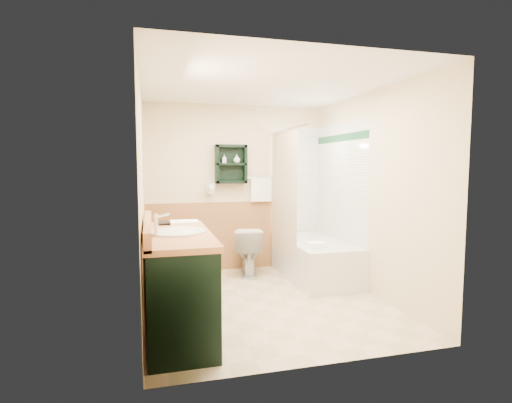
# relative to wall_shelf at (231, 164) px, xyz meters

# --- Properties ---
(floor) EXTENTS (3.00, 3.00, 0.00)m
(floor) POSITION_rel_wall_shelf_xyz_m (0.10, -1.41, -1.55)
(floor) COLOR beige
(floor) RESTS_ON ground
(back_wall) EXTENTS (2.60, 0.04, 2.40)m
(back_wall) POSITION_rel_wall_shelf_xyz_m (0.10, 0.11, -0.35)
(back_wall) COLOR #F4E7BF
(back_wall) RESTS_ON ground
(left_wall) EXTENTS (0.04, 3.00, 2.40)m
(left_wall) POSITION_rel_wall_shelf_xyz_m (-1.22, -1.41, -0.35)
(left_wall) COLOR #F4E7BF
(left_wall) RESTS_ON ground
(right_wall) EXTENTS (0.04, 3.00, 2.40)m
(right_wall) POSITION_rel_wall_shelf_xyz_m (1.42, -1.41, -0.35)
(right_wall) COLOR #F4E7BF
(right_wall) RESTS_ON ground
(ceiling) EXTENTS (2.60, 3.00, 0.04)m
(ceiling) POSITION_rel_wall_shelf_xyz_m (0.10, -1.41, 0.87)
(ceiling) COLOR white
(ceiling) RESTS_ON back_wall
(wainscot_left) EXTENTS (2.98, 2.98, 1.00)m
(wainscot_left) POSITION_rel_wall_shelf_xyz_m (-1.19, -1.41, -1.05)
(wainscot_left) COLOR #B7754A
(wainscot_left) RESTS_ON left_wall
(wainscot_back) EXTENTS (2.58, 2.58, 1.00)m
(wainscot_back) POSITION_rel_wall_shelf_xyz_m (0.10, 0.08, -1.05)
(wainscot_back) COLOR #B7754A
(wainscot_back) RESTS_ON back_wall
(mirror_frame) EXTENTS (1.30, 1.30, 1.00)m
(mirror_frame) POSITION_rel_wall_shelf_xyz_m (-1.17, -1.96, -0.05)
(mirror_frame) COLOR brown
(mirror_frame) RESTS_ON left_wall
(mirror_glass) EXTENTS (1.20, 1.20, 0.90)m
(mirror_glass) POSITION_rel_wall_shelf_xyz_m (-1.17, -1.96, -0.05)
(mirror_glass) COLOR white
(mirror_glass) RESTS_ON left_wall
(tile_right) EXTENTS (1.50, 1.50, 2.10)m
(tile_right) POSITION_rel_wall_shelf_xyz_m (1.38, -0.66, -0.50)
(tile_right) COLOR white
(tile_right) RESTS_ON right_wall
(tile_back) EXTENTS (0.95, 0.95, 2.10)m
(tile_back) POSITION_rel_wall_shelf_xyz_m (1.13, 0.07, -0.50)
(tile_back) COLOR white
(tile_back) RESTS_ON back_wall
(tile_accent) EXTENTS (1.50, 1.50, 0.10)m
(tile_accent) POSITION_rel_wall_shelf_xyz_m (1.37, -0.66, 0.35)
(tile_accent) COLOR #154A29
(tile_accent) RESTS_ON right_wall
(wall_shelf) EXTENTS (0.45, 0.15, 0.55)m
(wall_shelf) POSITION_rel_wall_shelf_xyz_m (0.00, 0.00, 0.00)
(wall_shelf) COLOR black
(wall_shelf) RESTS_ON back_wall
(hair_dryer) EXTENTS (0.10, 0.24, 0.18)m
(hair_dryer) POSITION_rel_wall_shelf_xyz_m (-0.30, 0.02, -0.35)
(hair_dryer) COLOR silver
(hair_dryer) RESTS_ON back_wall
(towel_bar) EXTENTS (0.40, 0.06, 0.40)m
(towel_bar) POSITION_rel_wall_shelf_xyz_m (0.45, 0.04, -0.20)
(towel_bar) COLOR white
(towel_bar) RESTS_ON back_wall
(curtain_rod) EXTENTS (0.03, 1.60, 0.03)m
(curtain_rod) POSITION_rel_wall_shelf_xyz_m (0.63, -0.66, 0.45)
(curtain_rod) COLOR silver
(curtain_rod) RESTS_ON back_wall
(shower_curtain) EXTENTS (1.05, 1.05, 1.70)m
(shower_curtain) POSITION_rel_wall_shelf_xyz_m (0.63, -0.48, -0.40)
(shower_curtain) COLOR beige
(shower_curtain) RESTS_ON curtain_rod
(vanity) EXTENTS (0.59, 1.47, 0.93)m
(vanity) POSITION_rel_wall_shelf_xyz_m (-0.89, -2.01, -1.09)
(vanity) COLOR black
(vanity) RESTS_ON ground
(bathtub) EXTENTS (0.78, 1.50, 0.52)m
(bathtub) POSITION_rel_wall_shelf_xyz_m (1.03, -0.69, -1.29)
(bathtub) COLOR silver
(bathtub) RESTS_ON ground
(toilet) EXTENTS (0.51, 0.75, 0.67)m
(toilet) POSITION_rel_wall_shelf_xyz_m (0.19, -0.27, -1.22)
(toilet) COLOR silver
(toilet) RESTS_ON ground
(counter_towel) EXTENTS (0.28, 0.22, 0.04)m
(counter_towel) POSITION_rel_wall_shelf_xyz_m (-0.79, -1.55, -0.60)
(counter_towel) COLOR white
(counter_towel) RESTS_ON vanity
(vanity_book) EXTENTS (0.16, 0.04, 0.21)m
(vanity_book) POSITION_rel_wall_shelf_xyz_m (-1.06, -1.44, -0.51)
(vanity_book) COLOR black
(vanity_book) RESTS_ON vanity
(tub_towel) EXTENTS (0.21, 0.18, 0.07)m
(tub_towel) POSITION_rel_wall_shelf_xyz_m (0.83, -1.14, -0.99)
(tub_towel) COLOR white
(tub_towel) RESTS_ON bathtub
(soap_bottle_a) EXTENTS (0.07, 0.12, 0.05)m
(soap_bottle_a) POSITION_rel_wall_shelf_xyz_m (-0.10, -0.01, 0.04)
(soap_bottle_a) COLOR silver
(soap_bottle_a) RESTS_ON wall_shelf
(soap_bottle_b) EXTENTS (0.13, 0.15, 0.09)m
(soap_bottle_b) POSITION_rel_wall_shelf_xyz_m (0.08, -0.01, 0.06)
(soap_bottle_b) COLOR silver
(soap_bottle_b) RESTS_ON wall_shelf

